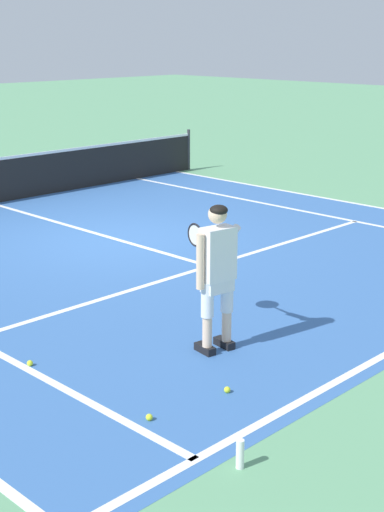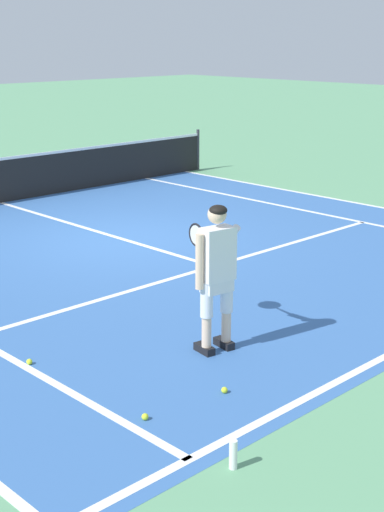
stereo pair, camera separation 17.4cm
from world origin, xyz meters
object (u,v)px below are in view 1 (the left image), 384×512
(tennis_ball_near_feet, at_px, (149,417))
(water_bottle, at_px, (240,454))
(tennis_ball_mid_court, at_px, (227,390))
(tennis_ball_by_baseline, at_px, (30,363))
(tennis_player, at_px, (217,268))

(tennis_ball_near_feet, distance_m, water_bottle, 1.14)
(tennis_ball_near_feet, distance_m, tennis_ball_mid_court, 0.95)
(tennis_ball_by_baseline, bearing_deg, tennis_ball_mid_court, -61.94)
(tennis_player, xyz_separation_m, tennis_ball_by_baseline, (-1.75, 1.14, -0.96))
(tennis_player, height_order, water_bottle, tennis_player)
(tennis_ball_by_baseline, relative_size, tennis_ball_mid_court, 1.00)
(tennis_ball_near_feet, height_order, tennis_ball_by_baseline, same)
(tennis_player, relative_size, tennis_ball_near_feet, 25.95)
(tennis_ball_near_feet, bearing_deg, water_bottle, -90.23)
(water_bottle, bearing_deg, tennis_ball_mid_court, 46.61)
(tennis_ball_near_feet, relative_size, water_bottle, 0.25)
(tennis_player, relative_size, water_bottle, 6.58)
(tennis_player, bearing_deg, water_bottle, -132.27)
(tennis_player, xyz_separation_m, water_bottle, (-1.65, -1.81, -0.86))
(tennis_player, height_order, tennis_ball_by_baseline, tennis_player)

